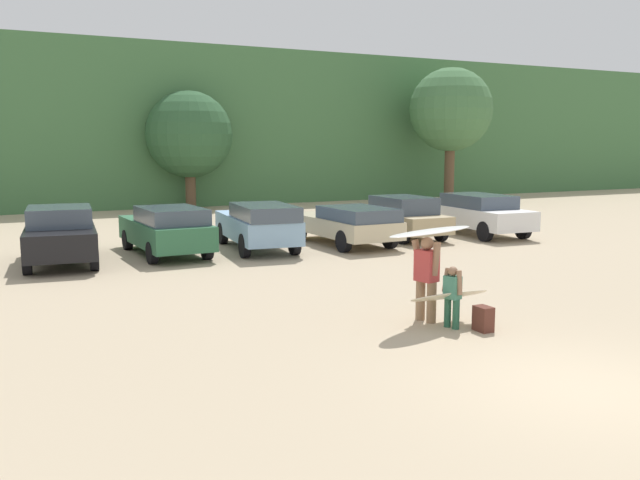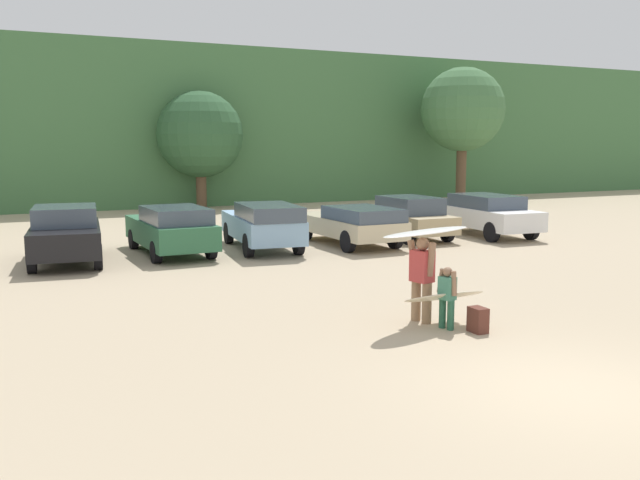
{
  "view_description": "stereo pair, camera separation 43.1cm",
  "coord_description": "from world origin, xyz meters",
  "px_view_note": "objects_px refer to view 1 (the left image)",
  "views": [
    {
      "loc": [
        -7.29,
        -6.34,
        3.3
      ],
      "look_at": [
        -0.11,
        7.88,
        1.06
      ],
      "focal_mm": 38.23,
      "sensor_mm": 36.0,
      "label": 1
    },
    {
      "loc": [
        -6.9,
        -6.52,
        3.3
      ],
      "look_at": [
        -0.11,
        7.88,
        1.06
      ],
      "focal_mm": 38.23,
      "sensor_mm": 36.0,
      "label": 2
    }
  ],
  "objects_px": {
    "parked_car_black": "(60,234)",
    "parked_car_champagne": "(347,223)",
    "backpack_dropped": "(483,319)",
    "parked_car_sky_blue": "(258,224)",
    "person_child": "(452,293)",
    "surfboard_white": "(431,231)",
    "person_adult": "(427,274)",
    "parked_car_white": "(479,213)",
    "parked_car_forest_green": "(167,229)",
    "parked_car_tan": "(402,216)",
    "surfboard_cream": "(450,296)"
  },
  "relations": [
    {
      "from": "surfboard_white",
      "to": "parked_car_forest_green",
      "type": "bearing_deg",
      "value": -94.53
    },
    {
      "from": "parked_car_white",
      "to": "parked_car_forest_green",
      "type": "bearing_deg",
      "value": 90.79
    },
    {
      "from": "parked_car_black",
      "to": "parked_car_champagne",
      "type": "relative_size",
      "value": 0.93
    },
    {
      "from": "parked_car_white",
      "to": "person_child",
      "type": "relative_size",
      "value": 4.08
    },
    {
      "from": "parked_car_forest_green",
      "to": "surfboard_cream",
      "type": "height_order",
      "value": "parked_car_forest_green"
    },
    {
      "from": "parked_car_forest_green",
      "to": "surfboard_white",
      "type": "bearing_deg",
      "value": -167.39
    },
    {
      "from": "parked_car_champagne",
      "to": "parked_car_tan",
      "type": "relative_size",
      "value": 1.12
    },
    {
      "from": "parked_car_black",
      "to": "person_adult",
      "type": "relative_size",
      "value": 2.71
    },
    {
      "from": "person_adult",
      "to": "surfboard_white",
      "type": "height_order",
      "value": "surfboard_white"
    },
    {
      "from": "parked_car_forest_green",
      "to": "surfboard_cream",
      "type": "bearing_deg",
      "value": -167.7
    },
    {
      "from": "parked_car_forest_green",
      "to": "parked_car_white",
      "type": "bearing_deg",
      "value": -94.75
    },
    {
      "from": "parked_car_champagne",
      "to": "surfboard_cream",
      "type": "bearing_deg",
      "value": 160.6
    },
    {
      "from": "backpack_dropped",
      "to": "parked_car_black",
      "type": "bearing_deg",
      "value": 118.89
    },
    {
      "from": "parked_car_black",
      "to": "parked_car_champagne",
      "type": "height_order",
      "value": "parked_car_black"
    },
    {
      "from": "parked_car_tan",
      "to": "parked_car_white",
      "type": "distance_m",
      "value": 3.03
    },
    {
      "from": "parked_car_champagne",
      "to": "surfboard_white",
      "type": "xyz_separation_m",
      "value": [
        -3.31,
        -9.19,
        0.96
      ]
    },
    {
      "from": "parked_car_white",
      "to": "surfboard_cream",
      "type": "bearing_deg",
      "value": 141.78
    },
    {
      "from": "parked_car_champagne",
      "to": "person_child",
      "type": "distance_m",
      "value": 10.37
    },
    {
      "from": "parked_car_forest_green",
      "to": "person_child",
      "type": "height_order",
      "value": "parked_car_forest_green"
    },
    {
      "from": "parked_car_sky_blue",
      "to": "parked_car_champagne",
      "type": "bearing_deg",
      "value": -89.13
    },
    {
      "from": "parked_car_forest_green",
      "to": "parked_car_tan",
      "type": "distance_m",
      "value": 8.4
    },
    {
      "from": "person_adult",
      "to": "person_child",
      "type": "distance_m",
      "value": 0.68
    },
    {
      "from": "parked_car_white",
      "to": "parked_car_sky_blue",
      "type": "bearing_deg",
      "value": 92.11
    },
    {
      "from": "parked_car_sky_blue",
      "to": "parked_car_forest_green",
      "type": "bearing_deg",
      "value": 89.61
    },
    {
      "from": "person_child",
      "to": "parked_car_tan",
      "type": "bearing_deg",
      "value": -132.17
    },
    {
      "from": "parked_car_tan",
      "to": "surfboard_white",
      "type": "xyz_separation_m",
      "value": [
        -5.89,
        -9.84,
        0.92
      ]
    },
    {
      "from": "surfboard_cream",
      "to": "parked_car_white",
      "type": "bearing_deg",
      "value": -132.0
    },
    {
      "from": "parked_car_forest_green",
      "to": "surfboard_cream",
      "type": "xyz_separation_m",
      "value": [
        2.58,
        -10.35,
        -0.22
      ]
    },
    {
      "from": "parked_car_champagne",
      "to": "parked_car_sky_blue",
      "type": "bearing_deg",
      "value": 83.3
    },
    {
      "from": "person_child",
      "to": "surfboard_white",
      "type": "distance_m",
      "value": 1.24
    },
    {
      "from": "parked_car_forest_green",
      "to": "backpack_dropped",
      "type": "relative_size",
      "value": 10.15
    },
    {
      "from": "parked_car_white",
      "to": "person_child",
      "type": "height_order",
      "value": "parked_car_white"
    },
    {
      "from": "backpack_dropped",
      "to": "parked_car_forest_green",
      "type": "bearing_deg",
      "value": 104.93
    },
    {
      "from": "parked_car_forest_green",
      "to": "parked_car_black",
      "type": "bearing_deg",
      "value": 91.75
    },
    {
      "from": "person_adult",
      "to": "backpack_dropped",
      "type": "distance_m",
      "value": 1.34
    },
    {
      "from": "parked_car_forest_green",
      "to": "parked_car_sky_blue",
      "type": "distance_m",
      "value": 2.84
    },
    {
      "from": "parked_car_sky_blue",
      "to": "parked_car_white",
      "type": "xyz_separation_m",
      "value": [
        8.55,
        -0.26,
        -0.01
      ]
    },
    {
      "from": "parked_car_forest_green",
      "to": "parked_car_champagne",
      "type": "xyz_separation_m",
      "value": [
        5.82,
        -0.65,
        -0.05
      ]
    },
    {
      "from": "parked_car_tan",
      "to": "backpack_dropped",
      "type": "relative_size",
      "value": 9.27
    },
    {
      "from": "surfboard_cream",
      "to": "backpack_dropped",
      "type": "distance_m",
      "value": 0.73
    },
    {
      "from": "person_child",
      "to": "parked_car_champagne",
      "type": "bearing_deg",
      "value": -121.41
    },
    {
      "from": "parked_car_champagne",
      "to": "parked_car_white",
      "type": "height_order",
      "value": "parked_car_white"
    },
    {
      "from": "parked_car_forest_green",
      "to": "surfboard_cream",
      "type": "distance_m",
      "value": 10.67
    },
    {
      "from": "parked_car_forest_green",
      "to": "parked_car_tan",
      "type": "xyz_separation_m",
      "value": [
        8.4,
        -0.0,
        -0.01
      ]
    },
    {
      "from": "parked_car_white",
      "to": "backpack_dropped",
      "type": "relative_size",
      "value": 10.28
    },
    {
      "from": "parked_car_sky_blue",
      "to": "parked_car_tan",
      "type": "distance_m",
      "value": 5.59
    },
    {
      "from": "parked_car_white",
      "to": "backpack_dropped",
      "type": "height_order",
      "value": "parked_car_white"
    },
    {
      "from": "parked_car_sky_blue",
      "to": "parked_car_champagne",
      "type": "height_order",
      "value": "parked_car_sky_blue"
    },
    {
      "from": "parked_car_black",
      "to": "backpack_dropped",
      "type": "xyz_separation_m",
      "value": [
        5.92,
        -10.73,
        -0.61
      ]
    },
    {
      "from": "parked_car_champagne",
      "to": "surfboard_white",
      "type": "bearing_deg",
      "value": 159.27
    }
  ]
}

